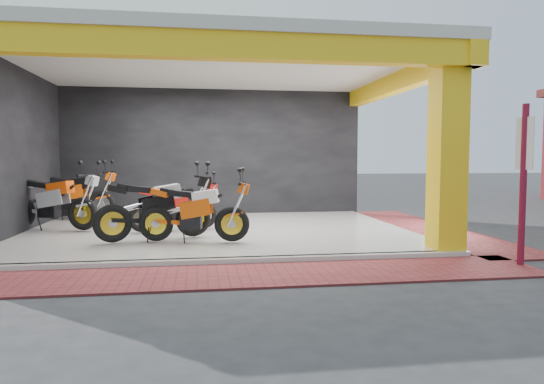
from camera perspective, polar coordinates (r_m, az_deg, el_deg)
The scene contains 17 objects.
ground at distance 8.55m, azimuth -5.88°, elevation -7.01°, with size 80.00×80.00×0.00m, color #2D2D30.
showroom_floor at distance 10.51m, azimuth -6.38°, elevation -4.66°, with size 8.00×6.00×0.10m, color silver.
showroom_ceiling at distance 10.57m, azimuth -6.53°, elevation 14.72°, with size 8.40×6.40×0.20m, color beige.
back_wall at distance 13.49m, azimuth -6.92°, elevation 4.49°, with size 8.20×0.20×3.50m, color black.
left_wall at distance 11.04m, azimuth -28.31°, elevation 4.15°, with size 0.20×6.20×3.50m, color black.
corner_column at distance 8.67m, azimuth 19.95°, elevation 4.55°, with size 0.50×0.50×3.50m, color yellow.
header_beam_front at distance 7.58m, azimuth -5.71°, elevation 16.70°, with size 8.40×0.30×0.40m, color yellow.
header_beam_right at distance 11.39m, azimuth 14.54°, elevation 12.31°, with size 0.30×6.40×0.40m, color yellow.
floor_kerb at distance 7.54m, azimuth -5.53°, elevation -8.12°, with size 8.00×0.20×0.10m, color silver.
paver_front at distance 6.79m, azimuth -5.19°, elevation -9.79°, with size 9.00×1.40×0.03m, color #993234.
paver_right at distance 11.71m, azimuth 17.87°, elevation -4.11°, with size 1.40×7.00×0.03m, color #993234.
signpost at distance 8.13m, azimuth 27.47°, elevation 1.44°, with size 0.10×0.34×2.43m.
moto_hero at distance 8.76m, azimuth -4.75°, elevation -1.76°, with size 2.14×0.79×1.31m, color #DA4F09, non-canonical shape.
moto_row_a at distance 9.40m, azimuth -9.25°, elevation -1.09°, with size 2.30×0.85×1.41m, color black, non-canonical shape.
moto_row_b at distance 10.45m, azimuth -8.06°, elevation -1.13°, with size 1.97×0.73×1.20m, color red, non-canonical shape.
moto_row_c at distance 10.84m, azimuth -21.40°, elevation -0.62°, with size 2.32×0.86×1.42m, color #A4A6AC, non-canonical shape.
moto_row_d at distance 12.74m, azimuth -19.45°, elevation 0.10°, with size 2.33×0.86×1.42m, color #EA5309, non-canonical shape.
Camera 1 is at (-0.37, -8.38, 1.64)m, focal length 32.00 mm.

